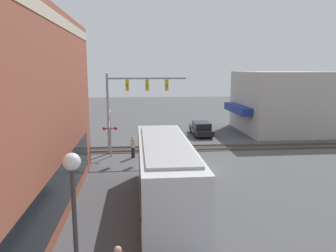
% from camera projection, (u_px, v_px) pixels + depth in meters
% --- Properties ---
extents(ground_plane, '(120.00, 120.00, 0.00)m').
position_uv_depth(ground_plane, '(197.00, 169.00, 22.99)').
color(ground_plane, '#4C4C4F').
extents(shop_building, '(9.70, 10.39, 6.63)m').
position_uv_depth(shop_building, '(283.00, 102.00, 36.37)').
color(shop_building, '#B2ADA3').
rests_on(shop_building, ground).
extents(city_bus, '(10.42, 2.59, 3.41)m').
position_uv_depth(city_bus, '(165.00, 171.00, 16.43)').
color(city_bus, silver).
rests_on(city_bus, ground).
extents(traffic_signal_gantry, '(0.42, 6.50, 6.58)m').
position_uv_depth(traffic_signal_gantry, '(132.00, 95.00, 26.54)').
color(traffic_signal_gantry, gray).
rests_on(traffic_signal_gantry, ground).
extents(crossing_signal, '(1.41, 1.18, 3.81)m').
position_uv_depth(crossing_signal, '(110.00, 128.00, 25.77)').
color(crossing_signal, gray).
rests_on(crossing_signal, ground).
extents(streetlamp, '(0.44, 0.44, 4.91)m').
position_uv_depth(streetlamp, '(75.00, 229.00, 8.27)').
color(streetlamp, '#38383A').
rests_on(streetlamp, ground).
extents(rail_track_near, '(2.60, 60.00, 0.15)m').
position_uv_depth(rail_track_near, '(184.00, 148.00, 28.87)').
color(rail_track_near, '#332D28').
rests_on(rail_track_near, ground).
extents(parked_car_black, '(4.67, 1.82, 1.44)m').
position_uv_depth(parked_car_black, '(201.00, 129.00, 34.51)').
color(parked_car_black, black).
rests_on(parked_car_black, ground).
extents(pedestrian_at_crossing, '(0.34, 0.34, 1.72)m').
position_uv_depth(pedestrian_at_crossing, '(133.00, 147.00, 25.76)').
color(pedestrian_at_crossing, black).
rests_on(pedestrian_at_crossing, ground).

